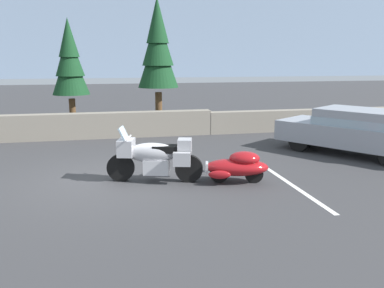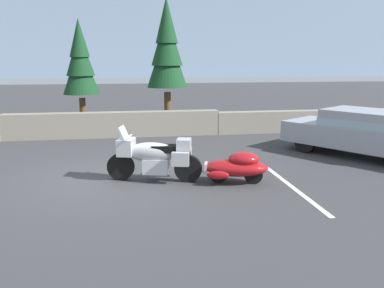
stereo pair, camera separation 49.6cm
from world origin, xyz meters
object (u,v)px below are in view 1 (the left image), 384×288
at_px(touring_motorcycle, 154,156).
at_px(car_shaped_trailer, 237,166).
at_px(pine_tree_tall, 158,48).
at_px(pine_tree_secondary, 70,61).
at_px(sedan_at_right_edge, 356,130).

height_order(touring_motorcycle, car_shaped_trailer, touring_motorcycle).
xyz_separation_m(touring_motorcycle, car_shaped_trailer, (1.91, -0.50, -0.21)).
distance_m(pine_tree_tall, pine_tree_secondary, 3.59).
height_order(touring_motorcycle, pine_tree_tall, pine_tree_tall).
relative_size(sedan_at_right_edge, pine_tree_tall, 0.89).
height_order(touring_motorcycle, sedan_at_right_edge, sedan_at_right_edge).
xyz_separation_m(car_shaped_trailer, sedan_at_right_edge, (4.48, 2.02, 0.36)).
relative_size(touring_motorcycle, pine_tree_secondary, 0.50).
relative_size(touring_motorcycle, pine_tree_tall, 0.42).
bearing_deg(pine_tree_tall, pine_tree_secondary, 172.15).
bearing_deg(touring_motorcycle, sedan_at_right_edge, 13.35).
bearing_deg(pine_tree_secondary, car_shaped_trailer, -62.69).
relative_size(car_shaped_trailer, sedan_at_right_edge, 0.47).
xyz_separation_m(sedan_at_right_edge, pine_tree_tall, (-5.31, 5.91, 2.58)).
distance_m(sedan_at_right_edge, pine_tree_tall, 8.36).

